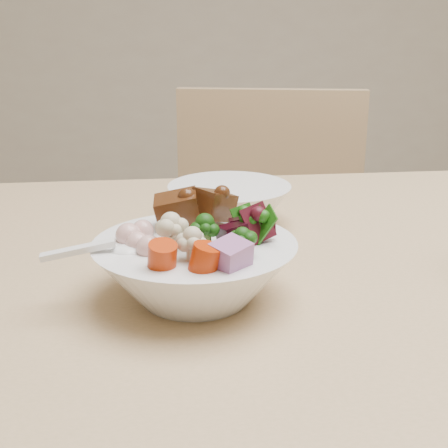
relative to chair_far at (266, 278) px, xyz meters
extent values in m
cube|color=tan|center=(-0.02, -0.08, -0.06)|extent=(0.50, 0.50, 0.04)
cube|color=tan|center=(0.02, 0.12, 0.17)|extent=(0.42, 0.12, 0.47)
cylinder|color=tan|center=(-0.16, 0.14, -0.30)|extent=(0.03, 0.03, 0.43)
cylinder|color=tan|center=(0.20, 0.06, -0.30)|extent=(0.03, 0.03, 0.43)
sphere|color=black|center=(-0.19, -0.74, 0.37)|extent=(0.03, 0.03, 0.03)
sphere|color=beige|center=(-0.22, -0.75, 0.37)|extent=(0.03, 0.03, 0.03)
cube|color=black|center=(-0.16, -0.72, 0.36)|extent=(0.03, 0.03, 0.02)
cube|color=#93588C|center=(-0.18, -0.79, 0.37)|extent=(0.04, 0.04, 0.03)
cylinder|color=#BC2D05|center=(-0.23, -0.79, 0.37)|extent=(0.03, 0.03, 0.03)
sphere|color=#D29A93|center=(-0.25, -0.74, 0.36)|extent=(0.02, 0.02, 0.02)
ellipsoid|color=white|center=(-0.26, -0.75, 0.36)|extent=(0.04, 0.03, 0.01)
cube|color=white|center=(-0.31, -0.75, 0.36)|extent=(0.07, 0.02, 0.02)
camera|label=1|loc=(-0.24, -1.27, 0.55)|focal=50.00mm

